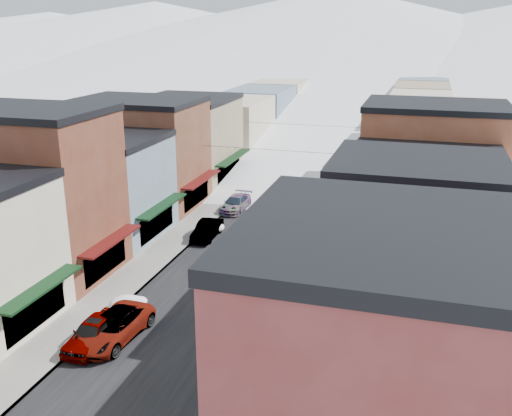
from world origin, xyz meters
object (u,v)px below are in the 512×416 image
Objects in this scene: car_silver_sedan at (94,332)px; car_dark_hatch at (207,230)px; trash_can at (289,302)px; car_green_sedan at (248,321)px; streetlamp_near at (287,278)px; car_white_suv at (113,327)px.

car_silver_sedan is 1.04× the size of car_dark_hatch.
car_green_sedan is at bearing -120.22° from trash_can.
car_dark_hatch is 1.13× the size of streetlamp_near.
trash_can is (1.85, 3.18, -0.07)m from car_green_sedan.
streetlamp_near is (0.01, -0.89, 2.16)m from trash_can.
car_silver_sedan is 18.26m from car_dark_hatch.
car_dark_hatch is at bearing 89.79° from car_silver_sedan.
car_white_suv is at bearing 46.04° from car_silver_sedan.
streetlamp_near reaches higher than car_dark_hatch.
car_dark_hatch is 16.30m from car_green_sedan.
car_white_suv reaches higher than trash_can.
car_dark_hatch is at bearing -65.43° from car_green_sedan.
trash_can is at bearing -49.08° from car_dark_hatch.
car_silver_sedan is at bearing -143.93° from trash_can.
car_silver_sedan reaches higher than car_dark_hatch.
trash_can is (10.06, 7.33, -0.23)m from car_silver_sedan.
streetlamp_near reaches higher than car_green_sedan.
car_green_sedan is 3.61m from streetlamp_near.
car_dark_hatch reaches higher than trash_can.
car_silver_sedan is 12.45m from trash_can.
car_green_sedan is at bearing 26.79° from car_silver_sedan.
car_green_sedan is 0.98× the size of streetlamp_near.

